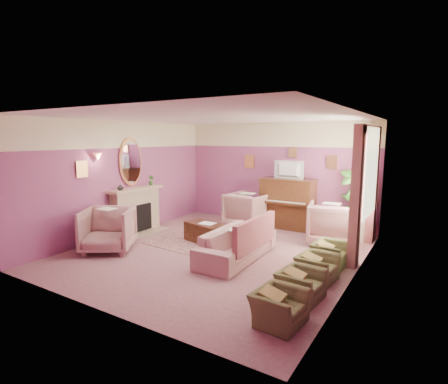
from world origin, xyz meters
The scene contains 48 objects.
floor centered at (0.00, 0.00, 0.00)m, with size 5.50×6.00×0.01m, color #926065.
ceiling centered at (0.00, 0.00, 2.80)m, with size 5.50×6.00×0.01m, color white.
wall_back centered at (0.00, 3.00, 1.40)m, with size 5.50×0.02×2.80m, color #793F75.
wall_front centered at (0.00, -3.00, 1.40)m, with size 5.50×0.02×2.80m, color #793F75.
wall_left centered at (-2.75, 0.00, 1.40)m, with size 0.02×6.00×2.80m, color #793F75.
wall_right centered at (2.75, 0.00, 1.40)m, with size 0.02×6.00×2.80m, color #793F75.
picture_rail_band centered at (0.00, 2.99, 2.47)m, with size 5.50×0.01×0.65m, color #F2EEBB.
stripe_panel centered at (2.73, 1.30, 1.07)m, with size 0.01×3.00×2.15m, color beige.
fireplace_surround centered at (-2.59, 0.20, 0.55)m, with size 0.30×1.40×1.10m, color tan.
fireplace_inset centered at (-2.49, 0.20, 0.40)m, with size 0.18×0.72×0.68m, color black.
fire_ember centered at (-2.45, 0.20, 0.22)m, with size 0.06×0.54×0.10m, color #FF6700.
mantel_shelf centered at (-2.56, 0.20, 1.12)m, with size 0.40×1.55×0.07m, color tan.
hearth centered at (-2.39, 0.20, 0.01)m, with size 0.55×1.50×0.02m, color tan.
mirror_frame centered at (-2.70, 0.20, 1.80)m, with size 0.04×0.72×1.20m, color #E2A35C.
mirror_glass centered at (-2.67, 0.20, 1.80)m, with size 0.01×0.60×1.06m, color silver.
sconce_shade centered at (-2.62, -0.85, 1.98)m, with size 0.20×0.20×0.16m, color #F79067.
piano centered at (0.50, 2.68, 0.65)m, with size 1.40×0.60×1.30m, color #4C2915.
piano_keyshelf centered at (0.50, 2.33, 0.72)m, with size 1.30×0.12×0.06m, color #4C2915.
piano_keys centered at (0.50, 2.33, 0.76)m, with size 1.20×0.08×0.02m, color beige.
piano_top centered at (0.50, 2.68, 1.31)m, with size 1.45×0.65×0.04m, color #4C2915.
television centered at (0.50, 2.63, 1.60)m, with size 0.80×0.12×0.48m, color black.
print_back_left centered at (-0.80, 2.96, 1.72)m, with size 0.30×0.03×0.38m, color #E2A35C.
print_back_right centered at (1.55, 2.96, 1.78)m, with size 0.26×0.03×0.34m, color #E2A35C.
print_back_mid centered at (0.50, 2.96, 2.00)m, with size 0.22×0.03×0.26m, color #E2A35C.
print_left_wall centered at (-2.71, -1.20, 1.72)m, with size 0.03×0.28×0.36m, color #E2A35C.
window_blind centered at (2.70, 1.55, 1.70)m, with size 0.03×1.40×1.80m, color beige.
curtain_left centered at (2.62, 0.63, 1.30)m, with size 0.16×0.34×2.60m, color #9A4B51.
curtain_right centered at (2.62, 2.47, 1.30)m, with size 0.16×0.34×2.60m, color #9A4B51.
pelmet centered at (2.62, 1.55, 2.56)m, with size 0.16×2.20×0.16m, color #9A4B51.
mantel_plant centered at (-2.55, 0.75, 1.29)m, with size 0.16×0.16×0.28m, color #397F27.
mantel_vase centered at (-2.55, -0.30, 1.23)m, with size 0.16×0.16×0.16m, color #F2EEBB.
area_rug centered at (-0.53, 0.39, 0.01)m, with size 2.50×1.80×0.01m, color #905F5B.
coffee_table centered at (-0.60, 0.43, 0.23)m, with size 1.00×0.50×0.45m, color #391D0D.
table_paper centered at (-0.55, 0.43, 0.46)m, with size 0.35×0.28×0.01m, color white.
sofa centered at (0.57, -0.18, 0.42)m, with size 0.69×2.08×0.84m, color tan.
sofa_throw centered at (0.97, -0.18, 0.60)m, with size 0.11×1.58×0.58m, color #9A4B51.
floral_armchair_left centered at (-0.45, 2.20, 0.52)m, with size 0.99×0.99×1.03m, color tan.
floral_armchair_right centered at (1.86, 1.90, 0.52)m, with size 0.99×0.99×1.03m, color tan.
floral_armchair_front centered at (-2.01, -1.17, 0.52)m, with size 0.99×0.99×1.03m, color tan.
olive_chair_a centered at (2.24, -2.01, 0.30)m, with size 0.48×0.68×0.59m, color brown.
olive_chair_b centered at (2.24, -1.19, 0.30)m, with size 0.48×0.68×0.59m, color brown.
olive_chair_c centered at (2.24, -0.37, 0.30)m, with size 0.48×0.68×0.59m, color brown.
olive_chair_d centered at (2.24, 0.45, 0.30)m, with size 0.48×0.68×0.59m, color brown.
side_table centered at (2.36, 2.55, 0.35)m, with size 0.52×0.52×0.70m, color silver.
side_plant_big centered at (2.36, 2.55, 0.87)m, with size 0.30×0.30×0.34m, color #397F27.
side_plant_small centered at (2.48, 2.45, 0.84)m, with size 0.16×0.16×0.28m, color #397F27.
palm_pot centered at (2.20, 2.63, 0.17)m, with size 0.34×0.34×0.34m, color brown.
palm_plant centered at (2.20, 2.63, 1.06)m, with size 0.76×0.76×1.44m, color #397F27.
Camera 1 is at (3.86, -5.99, 2.40)m, focal length 28.00 mm.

